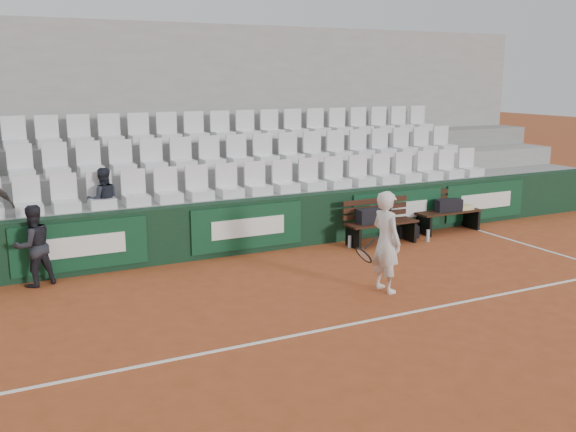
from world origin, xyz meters
The scene contains 21 objects.
ground centered at (0.00, 0.00, 0.00)m, with size 80.00×80.00×0.00m, color #A64B25.
court_baseline centered at (0.00, 0.00, 0.00)m, with size 18.00×0.06×0.01m, color white.
back_barrier centered at (0.07, 3.99, 0.50)m, with size 18.00×0.34×1.00m.
grandstand_tier_front centered at (0.00, 4.62, 0.50)m, with size 18.00×0.95×1.00m, color gray.
grandstand_tier_mid centered at (0.00, 5.58, 0.72)m, with size 18.00×0.95×1.45m, color gray.
grandstand_tier_back centered at (0.00, 6.53, 0.95)m, with size 18.00×0.95×1.90m, color gray.
grandstand_rear_wall centered at (0.00, 7.15, 2.20)m, with size 18.00×0.30×4.40m, color #959592.
seat_row_front centered at (0.00, 4.45, 1.31)m, with size 11.90×0.44×0.63m, color silver.
seat_row_mid centered at (0.00, 5.40, 1.77)m, with size 11.90×0.44×0.63m, color silver.
seat_row_back centered at (0.00, 6.35, 2.21)m, with size 11.90×0.44×0.63m, color silver.
bench_left centered at (2.46, 3.34, 0.23)m, with size 1.50×0.56×0.45m, color #35190F.
bench_right centered at (4.35, 3.59, 0.23)m, with size 1.50×0.56×0.45m, color black.
sports_bag_left centered at (2.27, 3.35, 0.59)m, with size 0.65×0.28×0.28m, color black.
sports_bag_right centered at (4.32, 3.57, 0.58)m, with size 0.55×0.26×0.26m, color black.
towel centered at (4.75, 3.55, 0.50)m, with size 0.34×0.25×0.10m, color beige.
sports_bag_ground centered at (3.27, 3.54, 0.12)m, with size 0.41×0.25×0.25m, color black.
water_bottle_near centered at (1.74, 3.36, 0.12)m, with size 0.07×0.07×0.24m, color #B1C2C8.
water_bottle_far centered at (3.41, 3.08, 0.12)m, with size 0.07×0.07×0.24m, color silver.
tennis_player centered at (0.88, 0.96, 0.79)m, with size 0.71×0.61×1.58m.
ball_kid centered at (-3.94, 3.65, 0.65)m, with size 0.64×0.50×1.31m, color black.
spectator_c centered at (-2.67, 4.50, 1.58)m, with size 0.56×0.44×1.16m, color #1D212B.
Camera 1 is at (-4.70, -6.87, 3.26)m, focal length 40.00 mm.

